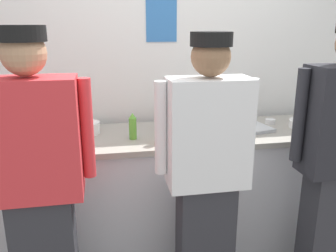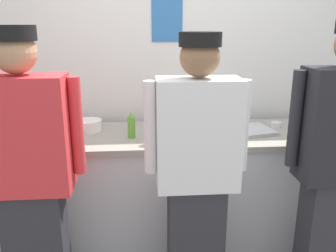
{
  "view_description": "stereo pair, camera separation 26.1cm",
  "coord_description": "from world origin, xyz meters",
  "px_view_note": "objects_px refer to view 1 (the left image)",
  "views": [
    {
      "loc": [
        -0.53,
        -2.1,
        1.73
      ],
      "look_at": [
        -0.08,
        0.37,
        1.0
      ],
      "focal_mm": 37.84,
      "sensor_mm": 36.0,
      "label": 1
    },
    {
      "loc": [
        -0.27,
        -2.13,
        1.73
      ],
      "look_at": [
        -0.08,
        0.37,
        1.0
      ],
      "focal_mm": 37.84,
      "sensor_mm": 36.0,
      "label": 2
    }
  ],
  "objects_px": {
    "chef_center": "(207,169)",
    "squeeze_bottle_primary": "(159,129)",
    "plate_stack_front": "(305,124)",
    "ramekin_green_sauce": "(41,132)",
    "plate_stack_rear": "(86,128)",
    "deli_cup": "(330,112)",
    "mixing_bowl_steel": "(180,124)",
    "chef_near_left": "(38,179)",
    "sheet_tray": "(239,129)",
    "ramekin_red_sauce": "(270,121)",
    "squeeze_bottle_secondary": "(8,132)",
    "squeeze_bottle_spare": "(133,127)"
  },
  "relations": [
    {
      "from": "chef_center",
      "to": "sheet_tray",
      "type": "distance_m",
      "value": 0.73
    },
    {
      "from": "chef_near_left",
      "to": "squeeze_bottle_spare",
      "type": "height_order",
      "value": "chef_near_left"
    },
    {
      "from": "ramekin_green_sauce",
      "to": "chef_center",
      "type": "bearing_deg",
      "value": -35.43
    },
    {
      "from": "ramekin_red_sauce",
      "to": "ramekin_green_sauce",
      "type": "height_order",
      "value": "ramekin_green_sauce"
    },
    {
      "from": "squeeze_bottle_primary",
      "to": "deli_cup",
      "type": "height_order",
      "value": "squeeze_bottle_primary"
    },
    {
      "from": "plate_stack_rear",
      "to": "squeeze_bottle_primary",
      "type": "bearing_deg",
      "value": -33.09
    },
    {
      "from": "squeeze_bottle_primary",
      "to": "squeeze_bottle_secondary",
      "type": "bearing_deg",
      "value": 173.95
    },
    {
      "from": "squeeze_bottle_secondary",
      "to": "squeeze_bottle_spare",
      "type": "xyz_separation_m",
      "value": [
        0.82,
        0.02,
        -0.01
      ]
    },
    {
      "from": "squeeze_bottle_primary",
      "to": "chef_center",
      "type": "bearing_deg",
      "value": -61.16
    },
    {
      "from": "chef_center",
      "to": "squeeze_bottle_primary",
      "type": "xyz_separation_m",
      "value": [
        -0.22,
        0.4,
        0.14
      ]
    },
    {
      "from": "plate_stack_rear",
      "to": "deli_cup",
      "type": "bearing_deg",
      "value": 2.01
    },
    {
      "from": "sheet_tray",
      "to": "plate_stack_rear",
      "type": "bearing_deg",
      "value": 173.34
    },
    {
      "from": "squeeze_bottle_secondary",
      "to": "mixing_bowl_steel",
      "type": "bearing_deg",
      "value": 5.99
    },
    {
      "from": "chef_near_left",
      "to": "squeeze_bottle_secondary",
      "type": "relative_size",
      "value": 8.05
    },
    {
      "from": "ramekin_red_sauce",
      "to": "ramekin_green_sauce",
      "type": "distance_m",
      "value": 1.79
    },
    {
      "from": "sheet_tray",
      "to": "chef_center",
      "type": "bearing_deg",
      "value": -126.13
    },
    {
      "from": "sheet_tray",
      "to": "squeeze_bottle_primary",
      "type": "relative_size",
      "value": 2.15
    },
    {
      "from": "chef_center",
      "to": "plate_stack_rear",
      "type": "xyz_separation_m",
      "value": [
        -0.72,
        0.72,
        0.08
      ]
    },
    {
      "from": "chef_center",
      "to": "plate_stack_rear",
      "type": "distance_m",
      "value": 1.02
    },
    {
      "from": "plate_stack_rear",
      "to": "plate_stack_front",
      "type": "bearing_deg",
      "value": -5.54
    },
    {
      "from": "squeeze_bottle_primary",
      "to": "ramekin_green_sauce",
      "type": "relative_size",
      "value": 2.41
    },
    {
      "from": "mixing_bowl_steel",
      "to": "squeeze_bottle_primary",
      "type": "bearing_deg",
      "value": -130.75
    },
    {
      "from": "squeeze_bottle_primary",
      "to": "ramekin_red_sauce",
      "type": "height_order",
      "value": "squeeze_bottle_primary"
    },
    {
      "from": "sheet_tray",
      "to": "squeeze_bottle_secondary",
      "type": "bearing_deg",
      "value": -177.05
    },
    {
      "from": "squeeze_bottle_secondary",
      "to": "deli_cup",
      "type": "distance_m",
      "value": 2.55
    },
    {
      "from": "plate_stack_rear",
      "to": "sheet_tray",
      "type": "height_order",
      "value": "plate_stack_rear"
    },
    {
      "from": "plate_stack_rear",
      "to": "mixing_bowl_steel",
      "type": "xyz_separation_m",
      "value": [
        0.69,
        -0.09,
        0.02
      ]
    },
    {
      "from": "plate_stack_front",
      "to": "ramekin_green_sauce",
      "type": "distance_m",
      "value": 2.0
    },
    {
      "from": "squeeze_bottle_primary",
      "to": "deli_cup",
      "type": "distance_m",
      "value": 1.6
    },
    {
      "from": "plate_stack_front",
      "to": "chef_near_left",
      "type": "bearing_deg",
      "value": -163.2
    },
    {
      "from": "plate_stack_rear",
      "to": "squeeze_bottle_secondary",
      "type": "height_order",
      "value": "squeeze_bottle_secondary"
    },
    {
      "from": "plate_stack_rear",
      "to": "chef_center",
      "type": "bearing_deg",
      "value": -45.33
    },
    {
      "from": "squeeze_bottle_secondary",
      "to": "squeeze_bottle_spare",
      "type": "distance_m",
      "value": 0.82
    },
    {
      "from": "sheet_tray",
      "to": "deli_cup",
      "type": "bearing_deg",
      "value": 12.87
    },
    {
      "from": "ramekin_green_sauce",
      "to": "plate_stack_front",
      "type": "bearing_deg",
      "value": -5.07
    },
    {
      "from": "plate_stack_front",
      "to": "deli_cup",
      "type": "relative_size",
      "value": 2.31
    },
    {
      "from": "sheet_tray",
      "to": "squeeze_bottle_spare",
      "type": "distance_m",
      "value": 0.83
    },
    {
      "from": "chef_near_left",
      "to": "sheet_tray",
      "type": "height_order",
      "value": "chef_near_left"
    },
    {
      "from": "chef_near_left",
      "to": "deli_cup",
      "type": "height_order",
      "value": "chef_near_left"
    },
    {
      "from": "plate_stack_rear",
      "to": "squeeze_bottle_primary",
      "type": "distance_m",
      "value": 0.59
    },
    {
      "from": "plate_stack_rear",
      "to": "squeeze_bottle_primary",
      "type": "relative_size",
      "value": 0.94
    },
    {
      "from": "mixing_bowl_steel",
      "to": "plate_stack_rear",
      "type": "bearing_deg",
      "value": 172.22
    },
    {
      "from": "chef_center",
      "to": "squeeze_bottle_primary",
      "type": "height_order",
      "value": "chef_center"
    },
    {
      "from": "plate_stack_front",
      "to": "squeeze_bottle_spare",
      "type": "bearing_deg",
      "value": -178.59
    },
    {
      "from": "chef_center",
      "to": "mixing_bowl_steel",
      "type": "distance_m",
      "value": 0.64
    },
    {
      "from": "chef_center",
      "to": "ramekin_green_sauce",
      "type": "distance_m",
      "value": 1.28
    },
    {
      "from": "mixing_bowl_steel",
      "to": "ramekin_red_sauce",
      "type": "height_order",
      "value": "mixing_bowl_steel"
    },
    {
      "from": "deli_cup",
      "to": "chef_near_left",
      "type": "bearing_deg",
      "value": -160.45
    },
    {
      "from": "ramekin_red_sauce",
      "to": "squeeze_bottle_primary",
      "type": "bearing_deg",
      "value": -161.64
    },
    {
      "from": "plate_stack_front",
      "to": "squeeze_bottle_primary",
      "type": "bearing_deg",
      "value": -172.28
    }
  ]
}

